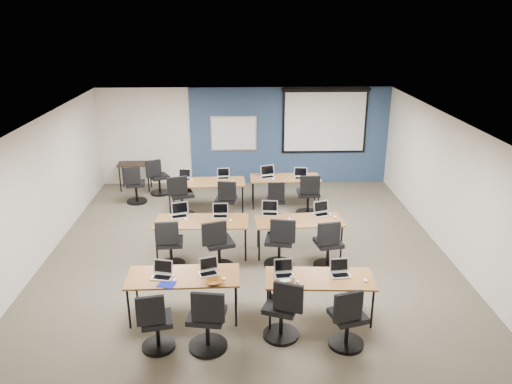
{
  "coord_description": "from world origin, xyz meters",
  "views": [
    {
      "loc": [
        -0.13,
        -9.03,
        4.63
      ],
      "look_at": [
        0.18,
        0.4,
        1.19
      ],
      "focal_mm": 35.0,
      "sensor_mm": 36.0,
      "label": 1
    }
  ],
  "objects_px": {
    "laptop_1": "(209,269)",
    "utility_table": "(135,167)",
    "training_table_mid_left": "(202,223)",
    "laptop_2": "(284,271)",
    "laptop_3": "(340,271)",
    "task_chair_3": "(347,323)",
    "task_chair_6": "(280,246)",
    "task_chair_1": "(208,324)",
    "laptop_6": "(270,211)",
    "task_chair_5": "(218,249)",
    "task_chair_0": "(156,326)",
    "projector_screen": "(325,117)",
    "training_table_front_right": "(319,280)",
    "task_chair_4": "(170,248)",
    "laptop_7": "(322,211)",
    "training_table_mid_right": "(299,222)",
    "laptop_0": "(162,273)",
    "laptop_11": "(301,176)",
    "laptop_5": "(220,213)",
    "laptop_10": "(268,174)",
    "training_table_front_left": "(183,278)",
    "laptop_4": "(180,213)",
    "spare_chair_b": "(135,188)",
    "task_chair_9": "(226,204)",
    "whiteboard": "(234,133)",
    "training_table_back_right": "(285,179)",
    "task_chair_10": "(276,203)",
    "task_chair_11": "(308,198)",
    "task_chair_7": "(328,248)",
    "spare_chair_a": "(158,180)",
    "task_chair_2": "(283,314)"
  },
  "relations": [
    {
      "from": "task_chair_0",
      "to": "task_chair_11",
      "type": "height_order",
      "value": "task_chair_11"
    },
    {
      "from": "laptop_1",
      "to": "task_chair_11",
      "type": "distance_m",
      "value": 4.6
    },
    {
      "from": "task_chair_7",
      "to": "whiteboard",
      "type": "bearing_deg",
      "value": 98.79
    },
    {
      "from": "training_table_mid_left",
      "to": "laptop_2",
      "type": "relative_size",
      "value": 6.07
    },
    {
      "from": "training_table_mid_left",
      "to": "spare_chair_a",
      "type": "bearing_deg",
      "value": 113.16
    },
    {
      "from": "task_chair_3",
      "to": "task_chair_5",
      "type": "xyz_separation_m",
      "value": [
        -1.95,
        2.4,
        0.02
      ]
    },
    {
      "from": "task_chair_0",
      "to": "task_chair_9",
      "type": "xyz_separation_m",
      "value": [
        0.9,
        4.75,
        0.01
      ]
    },
    {
      "from": "laptop_2",
      "to": "laptop_7",
      "type": "relative_size",
      "value": 0.92
    },
    {
      "from": "projector_screen",
      "to": "laptop_3",
      "type": "bearing_deg",
      "value": -96.81
    },
    {
      "from": "task_chair_5",
      "to": "utility_table",
      "type": "bearing_deg",
      "value": 100.18
    },
    {
      "from": "laptop_2",
      "to": "task_chair_10",
      "type": "relative_size",
      "value": 0.32
    },
    {
      "from": "task_chair_6",
      "to": "laptop_10",
      "type": "height_order",
      "value": "task_chair_6"
    },
    {
      "from": "task_chair_3",
      "to": "laptop_5",
      "type": "relative_size",
      "value": 3.17
    },
    {
      "from": "whiteboard",
      "to": "training_table_back_right",
      "type": "height_order",
      "value": "whiteboard"
    },
    {
      "from": "training_table_front_right",
      "to": "laptop_2",
      "type": "xyz_separation_m",
      "value": [
        -0.55,
        0.11,
        0.11
      ]
    },
    {
      "from": "task_chair_5",
      "to": "task_chair_0",
      "type": "bearing_deg",
      "value": -126.26
    },
    {
      "from": "task_chair_2",
      "to": "whiteboard",
      "type": "bearing_deg",
      "value": 117.16
    },
    {
      "from": "training_table_mid_right",
      "to": "laptop_0",
      "type": "height_order",
      "value": "laptop_0"
    },
    {
      "from": "laptop_1",
      "to": "laptop_11",
      "type": "bearing_deg",
      "value": 48.11
    },
    {
      "from": "laptop_5",
      "to": "laptop_10",
      "type": "height_order",
      "value": "laptop_10"
    },
    {
      "from": "laptop_7",
      "to": "laptop_11",
      "type": "bearing_deg",
      "value": 74.11
    },
    {
      "from": "laptop_2",
      "to": "task_chair_2",
      "type": "xyz_separation_m",
      "value": [
        -0.06,
        -0.62,
        -0.37
      ]
    },
    {
      "from": "laptop_11",
      "to": "laptop_1",
      "type": "bearing_deg",
      "value": -106.86
    },
    {
      "from": "task_chair_4",
      "to": "laptop_7",
      "type": "bearing_deg",
      "value": 10.33
    },
    {
      "from": "task_chair_6",
      "to": "laptop_4",
      "type": "bearing_deg",
      "value": 166.98
    },
    {
      "from": "task_chair_9",
      "to": "spare_chair_a",
      "type": "bearing_deg",
      "value": 145.69
    },
    {
      "from": "laptop_0",
      "to": "projector_screen",
      "type": "bearing_deg",
      "value": 74.45
    },
    {
      "from": "laptop_3",
      "to": "task_chair_3",
      "type": "xyz_separation_m",
      "value": [
        -0.03,
        -0.84,
        -0.38
      ]
    },
    {
      "from": "laptop_1",
      "to": "task_chair_6",
      "type": "relative_size",
      "value": 0.28
    },
    {
      "from": "task_chair_0",
      "to": "laptop_1",
      "type": "relative_size",
      "value": 3.26
    },
    {
      "from": "laptop_10",
      "to": "laptop_11",
      "type": "height_order",
      "value": "laptop_10"
    },
    {
      "from": "laptop_3",
      "to": "laptop_6",
      "type": "bearing_deg",
      "value": 104.89
    },
    {
      "from": "training_table_back_right",
      "to": "task_chair_10",
      "type": "height_order",
      "value": "task_chair_10"
    },
    {
      "from": "training_table_front_left",
      "to": "training_table_mid_right",
      "type": "distance_m",
      "value": 2.98
    },
    {
      "from": "task_chair_3",
      "to": "laptop_4",
      "type": "distance_m",
      "value": 4.32
    },
    {
      "from": "projector_screen",
      "to": "training_table_front_right",
      "type": "relative_size",
      "value": 1.42
    },
    {
      "from": "task_chair_4",
      "to": "training_table_back_right",
      "type": "bearing_deg",
      "value": 47.73
    },
    {
      "from": "training_table_front_left",
      "to": "task_chair_7",
      "type": "height_order",
      "value": "task_chair_7"
    },
    {
      "from": "task_chair_6",
      "to": "task_chair_1",
      "type": "bearing_deg",
      "value": -106.21
    },
    {
      "from": "task_chair_4",
      "to": "laptop_7",
      "type": "height_order",
      "value": "task_chair_4"
    },
    {
      "from": "task_chair_5",
      "to": "task_chair_6",
      "type": "xyz_separation_m",
      "value": [
        1.17,
        0.06,
        0.0
      ]
    },
    {
      "from": "task_chair_1",
      "to": "laptop_11",
      "type": "height_order",
      "value": "task_chair_1"
    },
    {
      "from": "laptop_1",
      "to": "utility_table",
      "type": "bearing_deg",
      "value": 92.68
    },
    {
      "from": "task_chair_7",
      "to": "task_chair_5",
      "type": "bearing_deg",
      "value": 168.41
    },
    {
      "from": "task_chair_2",
      "to": "laptop_3",
      "type": "relative_size",
      "value": 3.36
    },
    {
      "from": "spare_chair_b",
      "to": "task_chair_9",
      "type": "bearing_deg",
      "value": -35.84
    },
    {
      "from": "laptop_2",
      "to": "task_chair_2",
      "type": "height_order",
      "value": "task_chair_2"
    },
    {
      "from": "training_table_front_left",
      "to": "laptop_5",
      "type": "relative_size",
      "value": 5.58
    },
    {
      "from": "laptop_7",
      "to": "laptop_5",
      "type": "bearing_deg",
      "value": 161.28
    },
    {
      "from": "training_table_front_left",
      "to": "task_chair_1",
      "type": "height_order",
      "value": "task_chair_1"
    }
  ]
}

